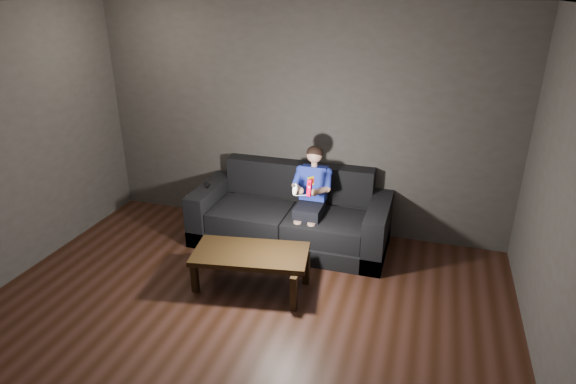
% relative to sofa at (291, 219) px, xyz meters
% --- Properties ---
extents(floor, '(5.00, 5.00, 0.00)m').
position_rel_sofa_xyz_m(floor, '(-0.04, -2.04, -0.29)').
color(floor, black).
rests_on(floor, ground).
extents(back_wall, '(5.00, 0.04, 2.70)m').
position_rel_sofa_xyz_m(back_wall, '(-0.04, 0.46, 1.06)').
color(back_wall, '#332F2C').
rests_on(back_wall, ground).
extents(ceiling, '(5.00, 5.00, 0.02)m').
position_rel_sofa_xyz_m(ceiling, '(-0.04, -2.04, 2.41)').
color(ceiling, white).
rests_on(ceiling, back_wall).
extents(sofa, '(2.26, 0.98, 0.87)m').
position_rel_sofa_xyz_m(sofa, '(0.00, 0.00, 0.00)').
color(sofa, black).
rests_on(sofa, floor).
extents(child, '(0.44, 0.54, 1.08)m').
position_rel_sofa_xyz_m(child, '(0.26, -0.07, 0.44)').
color(child, black).
rests_on(child, sofa).
extents(wii_remote_red, '(0.05, 0.07, 0.18)m').
position_rel_sofa_xyz_m(wii_remote_red, '(0.34, -0.48, 0.63)').
color(wii_remote_red, red).
rests_on(wii_remote_red, child).
extents(nunchuk_white, '(0.07, 0.09, 0.14)m').
position_rel_sofa_xyz_m(nunchuk_white, '(0.18, -0.48, 0.60)').
color(nunchuk_white, white).
rests_on(nunchuk_white, child).
extents(wii_remote_black, '(0.07, 0.14, 0.03)m').
position_rel_sofa_xyz_m(wii_remote_black, '(-1.02, -0.08, 0.34)').
color(wii_remote_black, black).
rests_on(wii_remote_black, sofa).
extents(coffee_table, '(1.20, 0.74, 0.41)m').
position_rel_sofa_xyz_m(coffee_table, '(-0.10, -1.05, 0.07)').
color(coffee_table, black).
rests_on(coffee_table, floor).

